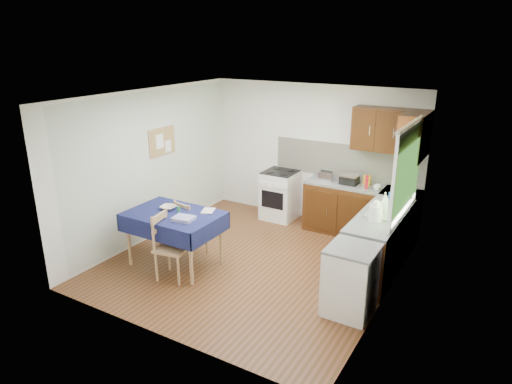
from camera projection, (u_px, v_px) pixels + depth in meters
The scene contains 33 objects.
floor at pixel (254, 262), 6.98m from camera, with size 4.20×4.20×0.00m, color #462F12.
ceiling at pixel (254, 96), 6.17m from camera, with size 4.00×4.20×0.02m, color silver.
wall_back at pixel (313, 154), 8.29m from camera, with size 4.00×0.02×2.50m, color white.
wall_front at pixel (154, 236), 4.86m from camera, with size 4.00×0.02×2.50m, color white.
wall_left at pixel (150, 165), 7.53m from camera, with size 0.02×4.20×2.50m, color silver.
wall_right at pixel (393, 209), 5.62m from camera, with size 0.02×4.20×2.50m, color white.
base_cabinets at pixel (368, 226), 7.22m from camera, with size 1.90×2.30×0.86m.
worktop_back at pixel (362, 186), 7.66m from camera, with size 1.90×0.60×0.04m, color slate.
worktop_right at pixel (381, 216), 6.41m from camera, with size 0.60×1.70×0.04m, color slate.
worktop_corner at pixel (401, 193), 7.35m from camera, with size 0.60×0.60×0.04m, color slate.
splashback at pixel (346, 161), 7.98m from camera, with size 2.70×0.02×0.60m, color beige.
upper_cabinets at pixel (396, 132), 7.12m from camera, with size 1.20×0.85×0.70m.
stove at pixel (280, 195), 8.54m from camera, with size 0.60×0.61×0.92m.
window at pixel (408, 165), 6.07m from camera, with size 0.04×1.48×1.26m.
fridge at pixel (351, 280), 5.57m from camera, with size 0.58×0.60×0.89m.
corkboard at pixel (162, 142), 7.65m from camera, with size 0.04×0.62×0.47m.
dining_table at pixel (174, 220), 6.69m from camera, with size 1.36×0.92×0.83m.
chair_far at pixel (189, 226), 7.08m from camera, with size 0.46×0.46×0.90m.
chair_near at pixel (169, 244), 6.38m from camera, with size 0.50×0.50×0.97m.
toaster at pixel (326, 176), 7.86m from camera, with size 0.25×0.15×0.19m.
sandwich_press at pixel (349, 179), 7.71m from camera, with size 0.29×0.25×0.17m.
sauce_bottle at pixel (367, 182), 7.46m from camera, with size 0.05×0.05×0.23m, color red.
yellow_packet at pixel (367, 180), 7.66m from camera, with size 0.12×0.08×0.16m, color gold.
dish_rack at pixel (382, 214), 6.34m from camera, with size 0.44×0.34×0.21m.
kettle at pixel (376, 212), 6.13m from camera, with size 0.18×0.18×0.30m.
cup at pixel (377, 187), 7.41m from camera, with size 0.12×0.12×0.09m, color silver.
soap_bottle_a at pixel (385, 202), 6.48m from camera, with size 0.11×0.11×0.28m, color white.
soap_bottle_b at pixel (392, 194), 6.95m from camera, with size 0.08×0.08×0.17m, color #1E63B2.
soap_bottle_c at pixel (376, 208), 6.41m from camera, with size 0.13×0.13×0.17m, color #278F32.
plate_bowl at pixel (168, 208), 6.79m from camera, with size 0.23×0.23×0.06m, color beige.
book at pixel (202, 211), 6.72m from camera, with size 0.17×0.24×0.02m, color white.
spice_jar at pixel (178, 209), 6.69m from camera, with size 0.04×0.04×0.08m, color #258932.
tea_towel at pixel (184, 219), 6.38m from camera, with size 0.29×0.22×0.05m, color navy.
Camera 1 is at (3.19, -5.39, 3.27)m, focal length 32.00 mm.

